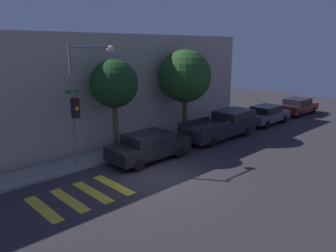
{
  "coord_description": "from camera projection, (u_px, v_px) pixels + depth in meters",
  "views": [
    {
      "loc": [
        -9.11,
        -10.23,
        5.81
      ],
      "look_at": [
        2.76,
        2.1,
        1.6
      ],
      "focal_mm": 35.0,
      "sensor_mm": 36.0,
      "label": 1
    }
  ],
  "objects": [
    {
      "name": "crosswalk",
      "position": [
        81.0,
        196.0,
        13.01
      ],
      "size": [
        3.54,
        2.6,
        0.0
      ],
      "color": "gold",
      "rests_on": "ground"
    },
    {
      "name": "sidewalk",
      "position": [
        105.0,
        156.0,
        17.52
      ],
      "size": [
        26.0,
        1.78,
        0.14
      ],
      "primitive_type": "cube",
      "color": "gray",
      "rests_on": "ground"
    },
    {
      "name": "sedan_far_end",
      "position": [
        297.0,
        106.0,
        28.32
      ],
      "size": [
        4.4,
        1.86,
        1.39
      ],
      "color": "maroon",
      "rests_on": "ground"
    },
    {
      "name": "ground_plane",
      "position": [
        156.0,
        179.0,
        14.68
      ],
      "size": [
        60.0,
        60.0,
        0.0
      ],
      "primitive_type": "plane",
      "color": "#2D2B30"
    },
    {
      "name": "pickup_truck",
      "position": [
        222.0,
        125.0,
        21.08
      ],
      "size": [
        5.65,
        1.97,
        1.65
      ],
      "color": "black",
      "rests_on": "ground"
    },
    {
      "name": "building_row",
      "position": [
        63.0,
        89.0,
        19.77
      ],
      "size": [
        26.0,
        6.0,
        6.48
      ],
      "primitive_type": "cube",
      "color": "#A89E8E",
      "rests_on": "ground"
    },
    {
      "name": "sedan_middle",
      "position": [
        266.0,
        114.0,
        24.82
      ],
      "size": [
        4.26,
        1.78,
        1.41
      ],
      "color": "#4C5156",
      "rests_on": "ground"
    },
    {
      "name": "tree_midblock",
      "position": [
        185.0,
        76.0,
        20.62
      ],
      "size": [
        3.31,
        3.31,
        5.6
      ],
      "color": "#4C3823",
      "rests_on": "ground"
    },
    {
      "name": "traffic_light_pole",
      "position": [
        83.0,
        92.0,
        15.15
      ],
      "size": [
        2.71,
        0.56,
        5.9
      ],
      "color": "slate",
      "rests_on": "ground"
    },
    {
      "name": "sedan_near_corner",
      "position": [
        149.0,
        146.0,
        16.91
      ],
      "size": [
        4.44,
        1.84,
        1.46
      ],
      "color": "black",
      "rests_on": "ground"
    },
    {
      "name": "tree_near_corner",
      "position": [
        114.0,
        84.0,
        17.0
      ],
      "size": [
        2.53,
        2.53,
        5.15
      ],
      "color": "brown",
      "rests_on": "ground"
    }
  ]
}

